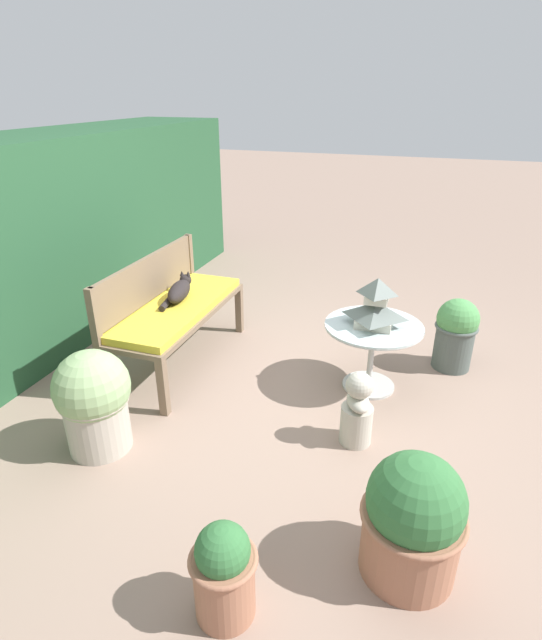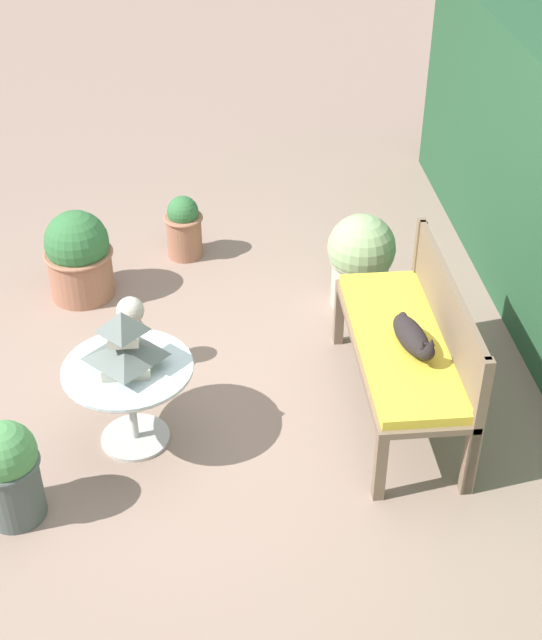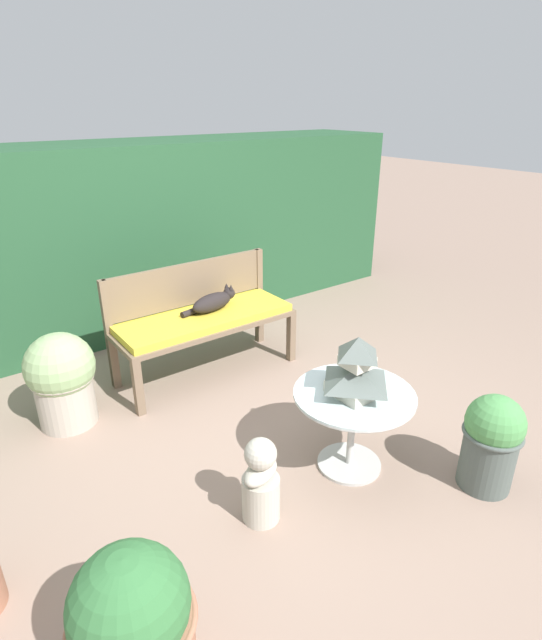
{
  "view_description": "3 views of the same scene",
  "coord_description": "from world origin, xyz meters",
  "px_view_note": "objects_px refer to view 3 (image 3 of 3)",
  "views": [
    {
      "loc": [
        -3.04,
        -0.82,
        2.11
      ],
      "look_at": [
        0.27,
        0.31,
        0.48
      ],
      "focal_mm": 28.0,
      "sensor_mm": 36.0,
      "label": 1
    },
    {
      "loc": [
        4.22,
        -0.04,
        3.54
      ],
      "look_at": [
        0.05,
        0.34,
        0.59
      ],
      "focal_mm": 50.0,
      "sensor_mm": 36.0,
      "label": 2
    },
    {
      "loc": [
        -1.56,
        -2.2,
        2.11
      ],
      "look_at": [
        0.41,
        0.45,
        0.65
      ],
      "focal_mm": 28.0,
      "sensor_mm": 36.0,
      "label": 3
    }
  ],
  "objects_px": {
    "pagoda_birdhouse": "(356,370)",
    "potted_plant_patio_mid": "(491,440)",
    "cat": "(213,302)",
    "garden_bench": "(205,322)",
    "garden_bust": "(261,482)",
    "potted_plant_path_edge": "(62,378)",
    "patio_table": "(353,409)",
    "potted_plant_table_near": "(133,625)"
  },
  "relations": [
    {
      "from": "cat",
      "to": "potted_plant_path_edge",
      "type": "xyz_separation_m",
      "value": [
        -1.25,
        -0.06,
        -0.25
      ]
    },
    {
      "from": "potted_plant_path_edge",
      "to": "potted_plant_patio_mid",
      "type": "relative_size",
      "value": 1.14
    },
    {
      "from": "garden_bench",
      "to": "potted_plant_patio_mid",
      "type": "distance_m",
      "value": 2.25
    },
    {
      "from": "cat",
      "to": "potted_plant_patio_mid",
      "type": "bearing_deg",
      "value": -87.0
    },
    {
      "from": "garden_bust",
      "to": "potted_plant_path_edge",
      "type": "height_order",
      "value": "potted_plant_path_edge"
    },
    {
      "from": "patio_table",
      "to": "potted_plant_patio_mid",
      "type": "xyz_separation_m",
      "value": [
        0.52,
        -0.6,
        -0.1
      ]
    },
    {
      "from": "potted_plant_patio_mid",
      "to": "cat",
      "type": "bearing_deg",
      "value": 104.11
    },
    {
      "from": "potted_plant_path_edge",
      "to": "pagoda_birdhouse",
      "type": "bearing_deg",
      "value": -50.08
    },
    {
      "from": "garden_bust",
      "to": "potted_plant_path_edge",
      "type": "xyz_separation_m",
      "value": [
        -0.58,
        1.55,
        0.12
      ]
    },
    {
      "from": "patio_table",
      "to": "potted_plant_path_edge",
      "type": "bearing_deg",
      "value": 129.92
    },
    {
      "from": "pagoda_birdhouse",
      "to": "potted_plant_patio_mid",
      "type": "height_order",
      "value": "pagoda_birdhouse"
    },
    {
      "from": "cat",
      "to": "potted_plant_table_near",
      "type": "xyz_separation_m",
      "value": [
        -1.54,
        -2.01,
        -0.29
      ]
    },
    {
      "from": "cat",
      "to": "garden_bust",
      "type": "height_order",
      "value": "cat"
    },
    {
      "from": "patio_table",
      "to": "pagoda_birdhouse",
      "type": "height_order",
      "value": "pagoda_birdhouse"
    },
    {
      "from": "garden_bench",
      "to": "pagoda_birdhouse",
      "type": "xyz_separation_m",
      "value": [
        0.13,
        -1.55,
        0.22
      ]
    },
    {
      "from": "garden_bench",
      "to": "cat",
      "type": "xyz_separation_m",
      "value": [
        0.1,
        0.03,
        0.15
      ]
    },
    {
      "from": "cat",
      "to": "patio_table",
      "type": "distance_m",
      "value": 1.6
    },
    {
      "from": "garden_bust",
      "to": "garden_bench",
      "type": "bearing_deg",
      "value": 47.42
    },
    {
      "from": "garden_bench",
      "to": "potted_plant_patio_mid",
      "type": "relative_size",
      "value": 2.44
    },
    {
      "from": "patio_table",
      "to": "garden_bench",
      "type": "bearing_deg",
      "value": 94.62
    },
    {
      "from": "pagoda_birdhouse",
      "to": "potted_plant_path_edge",
      "type": "xyz_separation_m",
      "value": [
        -1.28,
        1.53,
        -0.33
      ]
    },
    {
      "from": "pagoda_birdhouse",
      "to": "garden_bench",
      "type": "bearing_deg",
      "value": 94.62
    },
    {
      "from": "cat",
      "to": "potted_plant_path_edge",
      "type": "distance_m",
      "value": 1.28
    },
    {
      "from": "cat",
      "to": "potted_plant_patio_mid",
      "type": "xyz_separation_m",
      "value": [
        0.55,
        -2.18,
        -0.29
      ]
    },
    {
      "from": "cat",
      "to": "garden_bust",
      "type": "distance_m",
      "value": 1.78
    },
    {
      "from": "garden_bust",
      "to": "potted_plant_patio_mid",
      "type": "bearing_deg",
      "value": -48.03
    },
    {
      "from": "pagoda_birdhouse",
      "to": "potted_plant_patio_mid",
      "type": "distance_m",
      "value": 0.88
    },
    {
      "from": "garden_bench",
      "to": "patio_table",
      "type": "bearing_deg",
      "value": -85.38
    },
    {
      "from": "cat",
      "to": "potted_plant_patio_mid",
      "type": "distance_m",
      "value": 2.27
    },
    {
      "from": "cat",
      "to": "potted_plant_table_near",
      "type": "height_order",
      "value": "cat"
    },
    {
      "from": "garden_bench",
      "to": "cat",
      "type": "bearing_deg",
      "value": 18.92
    },
    {
      "from": "garden_bench",
      "to": "garden_bust",
      "type": "bearing_deg",
      "value": -109.95
    },
    {
      "from": "potted_plant_table_near",
      "to": "potted_plant_patio_mid",
      "type": "distance_m",
      "value": 2.1
    },
    {
      "from": "garden_bust",
      "to": "potted_plant_patio_mid",
      "type": "height_order",
      "value": "potted_plant_patio_mid"
    },
    {
      "from": "garden_bench",
      "to": "patio_table",
      "type": "height_order",
      "value": "garden_bench"
    },
    {
      "from": "garden_bench",
      "to": "cat",
      "type": "relative_size",
      "value": 2.87
    },
    {
      "from": "potted_plant_path_edge",
      "to": "potted_plant_patio_mid",
      "type": "height_order",
      "value": "potted_plant_path_edge"
    },
    {
      "from": "garden_bench",
      "to": "potted_plant_path_edge",
      "type": "bearing_deg",
      "value": -178.71
    },
    {
      "from": "pagoda_birdhouse",
      "to": "potted_plant_path_edge",
      "type": "distance_m",
      "value": 2.02
    },
    {
      "from": "garden_bench",
      "to": "potted_plant_path_edge",
      "type": "xyz_separation_m",
      "value": [
        -1.15,
        -0.03,
        -0.11
      ]
    },
    {
      "from": "cat",
      "to": "pagoda_birdhouse",
      "type": "distance_m",
      "value": 1.59
    },
    {
      "from": "pagoda_birdhouse",
      "to": "patio_table",
      "type": "bearing_deg",
      "value": 90.0
    }
  ]
}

